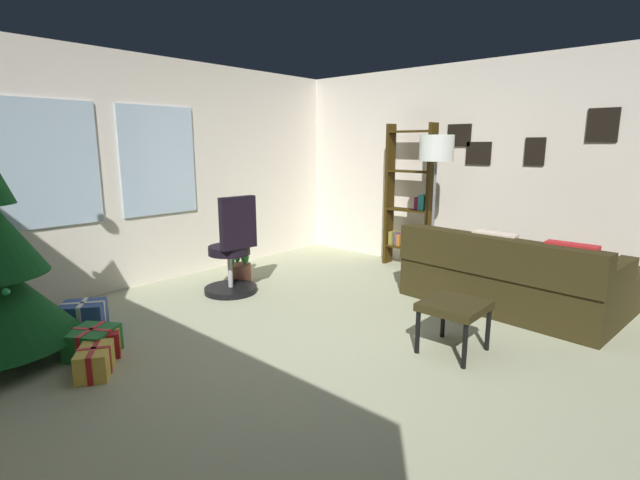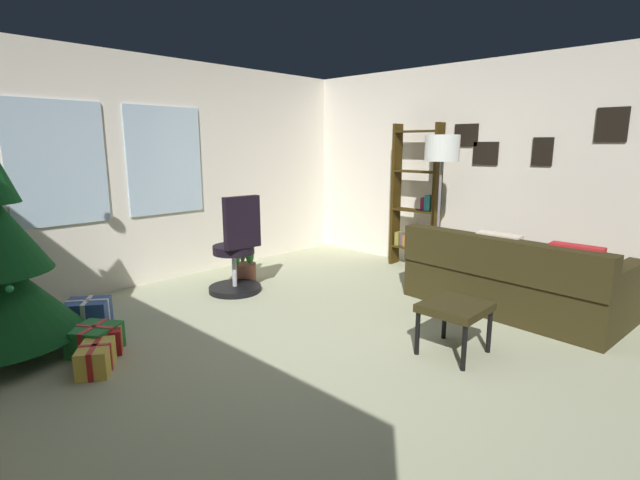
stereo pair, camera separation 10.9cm
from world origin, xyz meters
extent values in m
cube|color=#ADB28E|center=(0.00, 0.00, -0.05)|extent=(5.59, 5.37, 0.10)
cube|color=silver|center=(0.00, 2.73, 1.26)|extent=(5.59, 0.10, 2.52)
cube|color=silver|center=(-0.98, 2.67, 1.39)|extent=(0.90, 0.03, 1.20)
cube|color=silver|center=(0.14, 2.67, 1.39)|extent=(0.90, 0.03, 1.20)
cube|color=silver|center=(2.84, 0.00, 1.26)|extent=(0.10, 5.37, 2.52)
cube|color=black|center=(2.78, -0.53, 1.49)|extent=(0.02, 0.21, 0.30)
cube|color=black|center=(2.78, -1.15, 1.76)|extent=(0.02, 0.28, 0.33)
cube|color=black|center=(2.78, 0.10, 1.47)|extent=(0.02, 0.30, 0.26)
cube|color=black|center=(2.78, 0.36, 1.68)|extent=(0.02, 0.29, 0.26)
cube|color=#2F2812|center=(1.87, -0.67, 0.20)|extent=(1.03, 1.99, 0.40)
cube|color=#2F2812|center=(1.52, -0.64, 0.57)|extent=(0.37, 1.93, 0.35)
cube|color=#2F2812|center=(1.80, -1.55, 0.50)|extent=(0.88, 0.21, 0.20)
cube|color=#2F2812|center=(1.95, 0.22, 0.50)|extent=(0.88, 0.21, 0.20)
cube|color=#2F2812|center=(2.58, -1.26, 0.20)|extent=(0.71, 0.92, 0.40)
cube|color=red|center=(1.59, -1.26, 0.57)|extent=(0.13, 0.40, 0.40)
cube|color=beige|center=(1.65, -0.60, 0.57)|extent=(0.18, 0.41, 0.41)
cube|color=#2F2812|center=(0.58, -0.74, 0.37)|extent=(0.47, 0.44, 0.06)
cylinder|color=black|center=(0.38, -0.93, 0.17)|extent=(0.04, 0.04, 0.34)
cylinder|color=black|center=(0.79, -0.93, 0.17)|extent=(0.04, 0.04, 0.34)
cylinder|color=black|center=(0.38, -0.55, 0.17)|extent=(0.04, 0.04, 0.34)
cylinder|color=black|center=(0.79, -0.55, 0.17)|extent=(0.04, 0.04, 0.34)
cylinder|color=#4C331E|center=(-1.81, 1.67, 0.08)|extent=(0.12, 0.12, 0.16)
sphere|color=red|center=(-1.56, 1.95, 0.76)|extent=(0.07, 0.07, 0.07)
sphere|color=#1E8C4C|center=(-1.80, 1.25, 0.63)|extent=(0.05, 0.05, 0.05)
cube|color=red|center=(-1.24, 1.20, 0.10)|extent=(0.32, 0.31, 0.19)
cube|color=#EAD84C|center=(-1.24, 1.20, 0.10)|extent=(0.24, 0.14, 0.20)
cube|color=#EAD84C|center=(-1.24, 1.20, 0.10)|extent=(0.14, 0.23, 0.20)
cube|color=#1E722D|center=(-1.30, 1.24, 0.11)|extent=(0.43, 0.43, 0.21)
cube|color=red|center=(-1.30, 1.24, 0.11)|extent=(0.29, 0.21, 0.22)
cube|color=red|center=(-1.30, 1.24, 0.11)|extent=(0.20, 0.28, 0.22)
cube|color=gold|center=(-1.41, 0.93, 0.10)|extent=(0.35, 0.38, 0.19)
cube|color=#B21919|center=(-1.41, 0.93, 0.10)|extent=(0.21, 0.29, 0.20)
cube|color=#B21919|center=(-1.41, 0.93, 0.10)|extent=(0.19, 0.15, 0.20)
cube|color=#2D4C99|center=(-1.14, 1.79, 0.13)|extent=(0.43, 0.42, 0.25)
cube|color=silver|center=(-1.14, 1.79, 0.13)|extent=(0.30, 0.23, 0.26)
cube|color=silver|center=(-1.14, 1.79, 0.13)|extent=(0.19, 0.25, 0.26)
cylinder|color=black|center=(0.35, 1.72, 0.03)|extent=(0.56, 0.56, 0.06)
cylinder|color=#B2B2B7|center=(0.35, 1.72, 0.26)|extent=(0.05, 0.05, 0.41)
cylinder|color=black|center=(0.35, 1.72, 0.47)|extent=(0.44, 0.44, 0.09)
cube|color=black|center=(0.33, 1.53, 0.79)|extent=(0.40, 0.12, 0.54)
cube|color=#352509|center=(2.57, 0.59, 0.91)|extent=(0.18, 0.04, 1.83)
cube|color=#352509|center=(2.57, 1.19, 0.91)|extent=(0.18, 0.04, 1.83)
cube|color=#352509|center=(2.57, 0.89, 0.25)|extent=(0.18, 0.56, 0.02)
cube|color=#352509|center=(2.57, 0.89, 0.74)|extent=(0.18, 0.56, 0.02)
cube|color=#352509|center=(2.57, 0.89, 1.23)|extent=(0.18, 0.56, 0.02)
cube|color=#352509|center=(2.57, 0.89, 1.73)|extent=(0.18, 0.56, 0.02)
cube|color=#A52115|center=(2.58, 0.67, 0.36)|extent=(0.17, 0.05, 0.19)
cube|color=#144F85|center=(2.58, 0.73, 0.36)|extent=(0.16, 0.04, 0.19)
cube|color=beige|center=(2.59, 0.79, 0.35)|extent=(0.16, 0.05, 0.18)
cube|color=#397534|center=(2.59, 0.85, 0.36)|extent=(0.14, 0.06, 0.20)
cube|color=#6F3067|center=(2.60, 0.93, 0.35)|extent=(0.13, 0.08, 0.18)
cube|color=#AF6627|center=(2.59, 1.00, 0.34)|extent=(0.15, 0.05, 0.15)
cube|color=#564960|center=(2.60, 1.05, 0.34)|extent=(0.13, 0.04, 0.16)
cube|color=olive|center=(2.59, 1.11, 0.35)|extent=(0.16, 0.06, 0.18)
cube|color=teal|center=(2.59, 0.69, 0.85)|extent=(0.15, 0.08, 0.20)
cube|color=maroon|center=(2.59, 0.76, 0.84)|extent=(0.14, 0.05, 0.17)
cylinder|color=slate|center=(2.09, 0.28, 0.01)|extent=(0.28, 0.28, 0.03)
cylinder|color=slate|center=(2.09, 0.28, 0.71)|extent=(0.03, 0.03, 1.36)
cylinder|color=white|center=(2.09, 0.28, 1.53)|extent=(0.37, 0.37, 0.28)
cylinder|color=brown|center=(0.67, 1.96, 0.10)|extent=(0.26, 0.26, 0.21)
ellipsoid|color=#287829|center=(0.53, 1.94, 0.41)|extent=(0.12, 0.13, 0.41)
ellipsoid|color=#287829|center=(0.73, 2.04, 0.42)|extent=(0.20, 0.14, 0.43)
ellipsoid|color=#287829|center=(0.68, 1.88, 0.33)|extent=(0.17, 0.16, 0.29)
camera|label=1|loc=(-2.58, -2.20, 1.56)|focal=26.05mm
camera|label=2|loc=(-2.51, -2.28, 1.56)|focal=26.05mm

